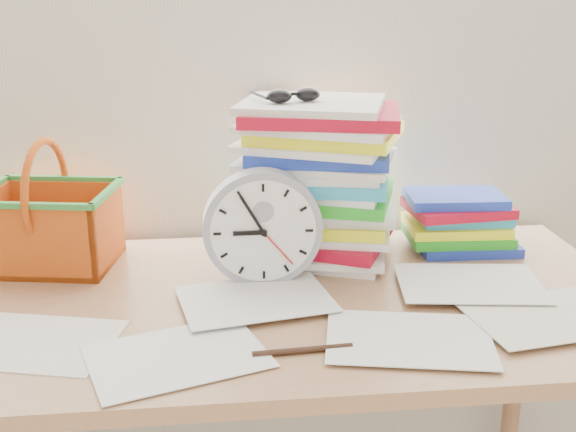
{
  "coord_description": "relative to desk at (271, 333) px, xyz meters",
  "views": [
    {
      "loc": [
        -0.1,
        0.35,
        1.33
      ],
      "look_at": [
        0.03,
        1.6,
        0.91
      ],
      "focal_mm": 45.0,
      "sensor_mm": 36.0,
      "label": 1
    }
  ],
  "objects": [
    {
      "name": "book_stack",
      "position": [
        0.44,
        0.23,
        0.14
      ],
      "size": [
        0.26,
        0.2,
        0.12
      ],
      "primitive_type": null,
      "rotation": [
        0.0,
        0.0,
        0.04
      ],
      "color": "white",
      "rests_on": "desk"
    },
    {
      "name": "scattered_papers",
      "position": [
        0.0,
        0.0,
        0.08
      ],
      "size": [
        1.26,
        0.42,
        0.02
      ],
      "primitive_type": null,
      "color": "white",
      "rests_on": "desk"
    },
    {
      "name": "desk",
      "position": [
        0.0,
        0.0,
        0.0
      ],
      "size": [
        1.4,
        0.7,
        0.75
      ],
      "color": "#A2724C",
      "rests_on": "ground"
    },
    {
      "name": "pen",
      "position": [
        0.03,
        -0.22,
        0.08
      ],
      "size": [
        0.17,
        0.02,
        0.01
      ],
      "primitive_type": "cylinder",
      "rotation": [
        0.0,
        1.57,
        0.07
      ],
      "color": "black",
      "rests_on": "desk"
    },
    {
      "name": "clock",
      "position": [
        -0.01,
        0.07,
        0.19
      ],
      "size": [
        0.23,
        0.05,
        0.23
      ],
      "primitive_type": "cylinder",
      "rotation": [
        1.57,
        0.0,
        0.0
      ],
      "color": "#91939D",
      "rests_on": "desk"
    },
    {
      "name": "sunglasses",
      "position": [
        0.07,
        0.19,
        0.43
      ],
      "size": [
        0.15,
        0.14,
        0.03
      ],
      "primitive_type": null,
      "rotation": [
        0.0,
        0.0,
        0.3
      ],
      "color": "black",
      "rests_on": "paper_stack"
    },
    {
      "name": "paper_stack",
      "position": [
        0.12,
        0.22,
        0.24
      ],
      "size": [
        0.41,
        0.37,
        0.34
      ],
      "primitive_type": null,
      "rotation": [
        0.0,
        0.0,
        -0.32
      ],
      "color": "white",
      "rests_on": "desk"
    },
    {
      "name": "basket",
      "position": [
        -0.44,
        0.22,
        0.21
      ],
      "size": [
        0.3,
        0.25,
        0.26
      ],
      "primitive_type": null,
      "rotation": [
        0.0,
        0.0,
        -0.17
      ],
      "color": "orange",
      "rests_on": "desk"
    }
  ]
}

